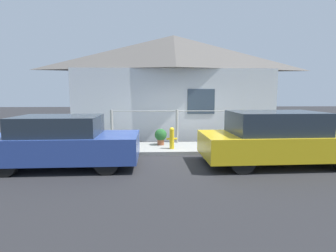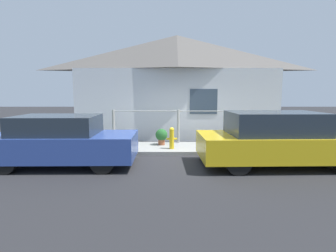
# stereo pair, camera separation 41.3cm
# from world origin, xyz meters

# --- Properties ---
(ground_plane) EXTENTS (60.00, 60.00, 0.00)m
(ground_plane) POSITION_xyz_m (0.00, 0.00, 0.00)
(ground_plane) COLOR #262628
(sidewalk) EXTENTS (24.00, 1.73, 0.12)m
(sidewalk) POSITION_xyz_m (0.00, 0.86, 0.06)
(sidewalk) COLOR gray
(sidewalk) RESTS_ON ground_plane
(house) EXTENTS (8.73, 2.23, 4.42)m
(house) POSITION_xyz_m (0.00, 3.47, 3.47)
(house) COLOR silver
(house) RESTS_ON ground_plane
(fence) EXTENTS (4.90, 0.10, 1.23)m
(fence) POSITION_xyz_m (0.00, 1.58, 0.79)
(fence) COLOR #999993
(fence) RESTS_ON sidewalk
(car_left) EXTENTS (3.82, 1.72, 1.36)m
(car_left) POSITION_xyz_m (-3.20, -1.17, 0.68)
(car_left) COLOR #2D4793
(car_left) RESTS_ON ground_plane
(car_right) EXTENTS (4.29, 1.87, 1.46)m
(car_right) POSITION_xyz_m (2.55, -1.17, 0.72)
(car_right) COLOR gold
(car_right) RESTS_ON ground_plane
(fire_hydrant) EXTENTS (0.36, 0.16, 0.72)m
(fire_hydrant) POSITION_xyz_m (-0.26, 0.48, 0.49)
(fire_hydrant) COLOR yellow
(fire_hydrant) RESTS_ON sidewalk
(potted_plant_near_hydrant) EXTENTS (0.43, 0.43, 0.58)m
(potted_plant_near_hydrant) POSITION_xyz_m (-0.61, 1.14, 0.45)
(potted_plant_near_hydrant) COLOR #9E5638
(potted_plant_near_hydrant) RESTS_ON sidewalk
(potted_plant_by_fence) EXTENTS (0.58, 0.58, 0.67)m
(potted_plant_by_fence) POSITION_xyz_m (-3.10, 1.00, 0.47)
(potted_plant_by_fence) COLOR slate
(potted_plant_by_fence) RESTS_ON sidewalk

